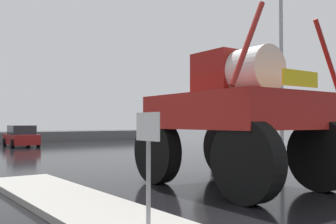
{
  "coord_description": "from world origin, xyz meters",
  "views": [
    {
      "loc": [
        -7.35,
        -1.96,
        1.73
      ],
      "look_at": [
        0.42,
        8.64,
        2.09
      ],
      "focal_mm": 41.06,
      "sensor_mm": 36.0,
      "label": 1
    }
  ],
  "objects_px": {
    "sedan_ahead": "(21,137)",
    "bare_tree_right": "(212,84)",
    "traffic_signal_near_right": "(228,93)",
    "oversize_sprayer": "(234,115)",
    "streetlight_near_right": "(283,55)",
    "lane_arrow_sign": "(148,148)"
  },
  "relations": [
    {
      "from": "traffic_signal_near_right",
      "to": "lane_arrow_sign",
      "type": "bearing_deg",
      "value": -141.33
    },
    {
      "from": "oversize_sprayer",
      "to": "streetlight_near_right",
      "type": "height_order",
      "value": "streetlight_near_right"
    },
    {
      "from": "traffic_signal_near_right",
      "to": "bare_tree_right",
      "type": "distance_m",
      "value": 10.04
    },
    {
      "from": "oversize_sprayer",
      "to": "streetlight_near_right",
      "type": "relative_size",
      "value": 0.59
    },
    {
      "from": "sedan_ahead",
      "to": "streetlight_near_right",
      "type": "relative_size",
      "value": 0.47
    },
    {
      "from": "sedan_ahead",
      "to": "streetlight_near_right",
      "type": "xyz_separation_m",
      "value": [
        7.51,
        -16.92,
        4.26
      ]
    },
    {
      "from": "bare_tree_right",
      "to": "traffic_signal_near_right",
      "type": "bearing_deg",
      "value": -128.73
    },
    {
      "from": "lane_arrow_sign",
      "to": "traffic_signal_near_right",
      "type": "distance_m",
      "value": 11.63
    },
    {
      "from": "oversize_sprayer",
      "to": "traffic_signal_near_right",
      "type": "xyz_separation_m",
      "value": [
        4.68,
        4.87,
        1.12
      ]
    },
    {
      "from": "lane_arrow_sign",
      "to": "bare_tree_right",
      "type": "bearing_deg",
      "value": 44.51
    },
    {
      "from": "sedan_ahead",
      "to": "bare_tree_right",
      "type": "xyz_separation_m",
      "value": [
        10.66,
        -8.52,
        3.72
      ]
    },
    {
      "from": "oversize_sprayer",
      "to": "traffic_signal_near_right",
      "type": "distance_m",
      "value": 6.85
    },
    {
      "from": "bare_tree_right",
      "to": "sedan_ahead",
      "type": "bearing_deg",
      "value": 141.35
    },
    {
      "from": "oversize_sprayer",
      "to": "traffic_signal_near_right",
      "type": "relative_size",
      "value": 1.28
    },
    {
      "from": "lane_arrow_sign",
      "to": "bare_tree_right",
      "type": "height_order",
      "value": "bare_tree_right"
    },
    {
      "from": "oversize_sprayer",
      "to": "streetlight_near_right",
      "type": "bearing_deg",
      "value": -60.14
    },
    {
      "from": "bare_tree_right",
      "to": "oversize_sprayer",
      "type": "bearing_deg",
      "value": -130.81
    },
    {
      "from": "sedan_ahead",
      "to": "bare_tree_right",
      "type": "distance_m",
      "value": 14.14
    },
    {
      "from": "traffic_signal_near_right",
      "to": "bare_tree_right",
      "type": "relative_size",
      "value": 0.74
    },
    {
      "from": "traffic_signal_near_right",
      "to": "streetlight_near_right",
      "type": "distance_m",
      "value": 3.68
    },
    {
      "from": "oversize_sprayer",
      "to": "streetlight_near_right",
      "type": "xyz_separation_m",
      "value": [
        7.75,
        4.23,
        3.05
      ]
    },
    {
      "from": "bare_tree_right",
      "to": "lane_arrow_sign",
      "type": "bearing_deg",
      "value": -135.49
    }
  ]
}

